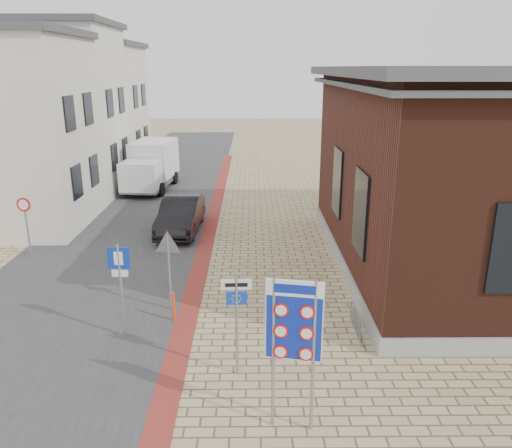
# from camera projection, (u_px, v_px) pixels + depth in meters

# --- Properties ---
(ground) EXTENTS (120.00, 120.00, 0.00)m
(ground) POSITION_uv_depth(u_px,v_px,m) (259.00, 381.00, 11.27)
(ground) COLOR tan
(ground) RESTS_ON ground
(road_strip) EXTENTS (7.00, 60.00, 0.02)m
(road_strip) POSITION_uv_depth(u_px,v_px,m) (147.00, 205.00, 25.52)
(road_strip) COLOR #38383A
(road_strip) RESTS_ON ground
(curb_strip) EXTENTS (0.60, 40.00, 0.02)m
(curb_strip) POSITION_uv_depth(u_px,v_px,m) (208.00, 237.00, 20.78)
(curb_strip) COLOR maroon
(curb_strip) RESTS_ON ground
(townhouse_mid) EXTENTS (7.40, 6.40, 9.10)m
(townhouse_mid) POSITION_uv_depth(u_px,v_px,m) (51.00, 110.00, 26.96)
(townhouse_mid) COLOR silver
(townhouse_mid) RESTS_ON ground
(townhouse_far) EXTENTS (7.40, 6.40, 8.30)m
(townhouse_far) POSITION_uv_depth(u_px,v_px,m) (87.00, 109.00, 32.81)
(townhouse_far) COLOR silver
(townhouse_far) RESTS_ON ground
(bike_rack) EXTENTS (0.08, 1.80, 0.60)m
(bike_rack) POSITION_uv_depth(u_px,v_px,m) (357.00, 322.00, 13.31)
(bike_rack) COLOR slate
(bike_rack) RESTS_ON ground
(sedan) EXTENTS (1.73, 4.49, 1.46)m
(sedan) POSITION_uv_depth(u_px,v_px,m) (181.00, 215.00, 21.37)
(sedan) COLOR black
(sedan) RESTS_ON ground
(box_truck) EXTENTS (2.60, 5.35, 2.70)m
(box_truck) POSITION_uv_depth(u_px,v_px,m) (151.00, 165.00, 28.63)
(box_truck) COLOR slate
(box_truck) RESTS_ON ground
(border_sign) EXTENTS (1.06, 0.25, 3.14)m
(border_sign) POSITION_uv_depth(u_px,v_px,m) (294.00, 324.00, 9.16)
(border_sign) COLOR gray
(border_sign) RESTS_ON ground
(essen_sign) EXTENTS (0.68, 0.07, 2.52)m
(essen_sign) POSITION_uv_depth(u_px,v_px,m) (237.00, 308.00, 11.05)
(essen_sign) COLOR gray
(essen_sign) RESTS_ON ground
(parking_sign) EXTENTS (0.57, 0.07, 2.57)m
(parking_sign) POSITION_uv_depth(u_px,v_px,m) (120.00, 275.00, 12.62)
(parking_sign) COLOR gray
(parking_sign) RESTS_ON ground
(yield_sign) EXTENTS (0.85, 0.16, 2.38)m
(yield_sign) POSITION_uv_depth(u_px,v_px,m) (168.00, 252.00, 14.04)
(yield_sign) COLOR gray
(yield_sign) RESTS_ON ground
(speed_sign) EXTENTS (0.53, 0.09, 2.24)m
(speed_sign) POSITION_uv_depth(u_px,v_px,m) (26.00, 217.00, 18.37)
(speed_sign) COLOR gray
(speed_sign) RESTS_ON ground
(bollard) EXTENTS (0.10, 0.10, 0.89)m
(bollard) POSITION_uv_depth(u_px,v_px,m) (174.00, 307.00, 13.78)
(bollard) COLOR #FC410D
(bollard) RESTS_ON ground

